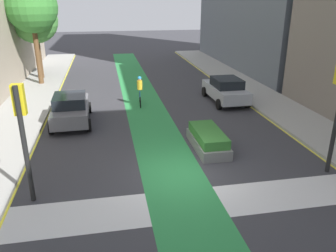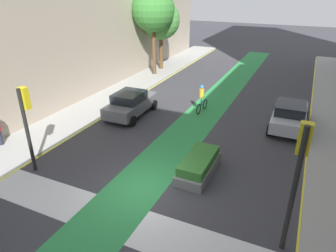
{
  "view_description": "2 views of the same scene",
  "coord_description": "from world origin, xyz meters",
  "px_view_note": "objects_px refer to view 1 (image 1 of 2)",
  "views": [
    {
      "loc": [
        -2.64,
        -10.94,
        6.24
      ],
      "look_at": [
        -0.36,
        1.16,
        1.53
      ],
      "focal_mm": 35.89,
      "sensor_mm": 36.0,
      "label": 1
    },
    {
      "loc": [
        5.2,
        -8.96,
        7.73
      ],
      "look_at": [
        -0.34,
        3.05,
        1.52
      ],
      "focal_mm": 32.64,
      "sensor_mm": 36.0,
      "label": 2
    }
  ],
  "objects_px": {
    "car_grey_left_far": "(71,109)",
    "traffic_signal_near_left": "(22,121)",
    "street_tree_far": "(34,20)",
    "median_planter": "(208,140)",
    "car_silver_right_far": "(226,90)",
    "street_tree_near": "(31,7)",
    "cyclist_in_lane": "(140,90)"
  },
  "relations": [
    {
      "from": "street_tree_far",
      "to": "street_tree_near",
      "type": "bearing_deg",
      "value": -82.5
    },
    {
      "from": "car_grey_left_far",
      "to": "cyclist_in_lane",
      "type": "height_order",
      "value": "cyclist_in_lane"
    },
    {
      "from": "traffic_signal_near_left",
      "to": "cyclist_in_lane",
      "type": "relative_size",
      "value": 2.08
    },
    {
      "from": "car_silver_right_far",
      "to": "median_planter",
      "type": "xyz_separation_m",
      "value": [
        -3.18,
        -6.66,
        -0.4
      ]
    },
    {
      "from": "car_silver_right_far",
      "to": "street_tree_near",
      "type": "bearing_deg",
      "value": 150.94
    },
    {
      "from": "traffic_signal_near_left",
      "to": "cyclist_in_lane",
      "type": "bearing_deg",
      "value": 64.4
    },
    {
      "from": "car_grey_left_far",
      "to": "street_tree_near",
      "type": "xyz_separation_m",
      "value": [
        -2.93,
        9.02,
        4.85
      ]
    },
    {
      "from": "car_grey_left_far",
      "to": "car_silver_right_far",
      "type": "bearing_deg",
      "value": 13.23
    },
    {
      "from": "car_grey_left_far",
      "to": "median_planter",
      "type": "distance_m",
      "value": 7.62
    },
    {
      "from": "car_silver_right_far",
      "to": "cyclist_in_lane",
      "type": "xyz_separation_m",
      "value": [
        -5.43,
        0.21,
        0.17
      ]
    },
    {
      "from": "car_silver_right_far",
      "to": "traffic_signal_near_left",
      "type": "bearing_deg",
      "value": -136.87
    },
    {
      "from": "traffic_signal_near_left",
      "to": "street_tree_near",
      "type": "height_order",
      "value": "street_tree_near"
    },
    {
      "from": "car_silver_right_far",
      "to": "street_tree_far",
      "type": "xyz_separation_m",
      "value": [
        -12.54,
        8.79,
        3.84
      ]
    },
    {
      "from": "car_silver_right_far",
      "to": "median_planter",
      "type": "bearing_deg",
      "value": -115.54
    },
    {
      "from": "traffic_signal_near_left",
      "to": "street_tree_near",
      "type": "bearing_deg",
      "value": 97.87
    },
    {
      "from": "cyclist_in_lane",
      "to": "median_planter",
      "type": "distance_m",
      "value": 7.25
    },
    {
      "from": "car_silver_right_far",
      "to": "street_tree_far",
      "type": "bearing_deg",
      "value": 144.98
    },
    {
      "from": "car_grey_left_far",
      "to": "car_silver_right_far",
      "type": "height_order",
      "value": "same"
    },
    {
      "from": "traffic_signal_near_left",
      "to": "median_planter",
      "type": "distance_m",
      "value": 7.74
    },
    {
      "from": "street_tree_near",
      "to": "street_tree_far",
      "type": "bearing_deg",
      "value": 97.5
    },
    {
      "from": "median_planter",
      "to": "traffic_signal_near_left",
      "type": "bearing_deg",
      "value": -158.19
    },
    {
      "from": "street_tree_near",
      "to": "street_tree_far",
      "type": "relative_size",
      "value": 1.17
    },
    {
      "from": "traffic_signal_near_left",
      "to": "car_silver_right_far",
      "type": "bearing_deg",
      "value": 43.13
    },
    {
      "from": "traffic_signal_near_left",
      "to": "car_silver_right_far",
      "type": "distance_m",
      "value": 13.89
    },
    {
      "from": "car_silver_right_far",
      "to": "street_tree_near",
      "type": "height_order",
      "value": "street_tree_near"
    },
    {
      "from": "street_tree_far",
      "to": "median_planter",
      "type": "height_order",
      "value": "street_tree_far"
    },
    {
      "from": "car_grey_left_far",
      "to": "cyclist_in_lane",
      "type": "bearing_deg",
      "value": 31.58
    },
    {
      "from": "street_tree_near",
      "to": "street_tree_far",
      "type": "xyz_separation_m",
      "value": [
        -0.26,
        1.96,
        -1.01
      ]
    },
    {
      "from": "traffic_signal_near_left",
      "to": "car_grey_left_far",
      "type": "distance_m",
      "value": 7.49
    },
    {
      "from": "street_tree_far",
      "to": "median_planter",
      "type": "bearing_deg",
      "value": -58.8
    },
    {
      "from": "car_grey_left_far",
      "to": "traffic_signal_near_left",
      "type": "bearing_deg",
      "value": -95.47
    },
    {
      "from": "street_tree_far",
      "to": "car_silver_right_far",
      "type": "bearing_deg",
      "value": -35.02
    }
  ]
}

